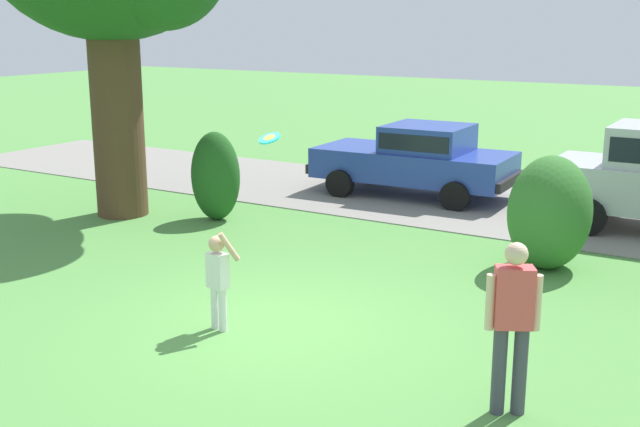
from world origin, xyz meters
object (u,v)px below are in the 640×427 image
(parked_sedan, at_px, (418,157))
(adult_onlooker, at_px, (513,319))
(child_thrower, at_px, (218,275))
(frisbee, at_px, (270,138))

(parked_sedan, bearing_deg, adult_onlooker, -60.27)
(child_thrower, height_order, adult_onlooker, adult_onlooker)
(child_thrower, distance_m, adult_onlooker, 3.78)
(parked_sedan, xyz_separation_m, child_thrower, (1.12, -8.30, -0.13))
(parked_sedan, distance_m, child_thrower, 8.38)
(parked_sedan, bearing_deg, frisbee, -80.14)
(child_thrower, bearing_deg, adult_onlooker, -3.61)
(adult_onlooker, bearing_deg, parked_sedan, 119.73)
(parked_sedan, xyz_separation_m, adult_onlooker, (4.88, -8.54, 0.13))
(child_thrower, relative_size, frisbee, 4.42)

